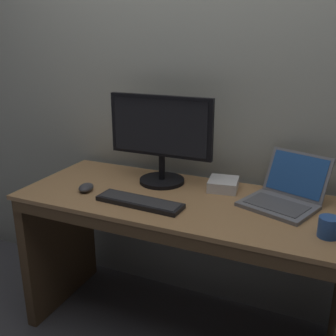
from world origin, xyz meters
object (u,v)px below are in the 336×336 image
external_drive_box (223,184)px  coffee_mug (329,227)px  laptop_space_gray (284,196)px  wired_keyboard (140,202)px  external_monitor (161,137)px  computer_mouse (86,187)px

external_drive_box → coffee_mug: 0.60m
laptop_space_gray → wired_keyboard: (-0.60, -0.26, -0.03)m
external_monitor → computer_mouse: (-0.29, -0.25, -0.23)m
external_monitor → wired_keyboard: external_monitor is taller
external_drive_box → wired_keyboard: bearing=-131.4°
external_monitor → computer_mouse: external_monitor is taller
laptop_space_gray → external_monitor: bearing=177.6°
external_monitor → wired_keyboard: size_ratio=1.31×
coffee_mug → laptop_space_gray: bearing=130.1°
laptop_space_gray → external_monitor: size_ratio=0.75×
wired_keyboard → external_drive_box: (0.30, 0.34, 0.02)m
wired_keyboard → computer_mouse: (-0.32, 0.04, 0.01)m
laptop_space_gray → external_drive_box: bearing=166.6°
computer_mouse → coffee_mug: (1.12, -0.02, 0.02)m
wired_keyboard → coffee_mug: 0.80m
computer_mouse → coffee_mug: bearing=-14.5°
laptop_space_gray → computer_mouse: bearing=-166.3°
external_monitor → coffee_mug: (0.83, -0.27, -0.21)m
external_monitor → computer_mouse: 0.45m
external_monitor → external_drive_box: external_monitor is taller
wired_keyboard → external_drive_box: bearing=48.6°
external_drive_box → external_monitor: bearing=-172.0°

